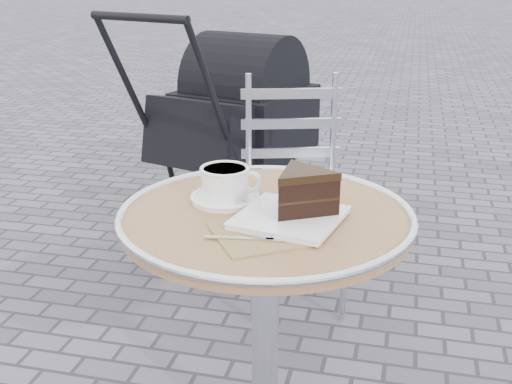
% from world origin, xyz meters
% --- Properties ---
extents(cafe_table, '(0.72, 0.72, 0.74)m').
position_xyz_m(cafe_table, '(0.00, 0.00, 0.57)').
color(cafe_table, silver).
rests_on(cafe_table, ground).
extents(cappuccino_set, '(0.20, 0.17, 0.09)m').
position_xyz_m(cappuccino_set, '(-0.12, 0.06, 0.77)').
color(cappuccino_set, white).
rests_on(cappuccino_set, cafe_table).
extents(cake_plate_set, '(0.32, 0.36, 0.12)m').
position_xyz_m(cake_plate_set, '(0.08, -0.02, 0.79)').
color(cake_plate_set, '#906F4F').
rests_on(cake_plate_set, cafe_table).
extents(bistro_chair, '(0.50, 0.50, 0.89)m').
position_xyz_m(bistro_chair, '(-0.11, 0.97, 0.55)').
color(bistro_chair, silver).
rests_on(bistro_chair, ground).
extents(baby_stroller, '(0.76, 1.16, 1.12)m').
position_xyz_m(baby_stroller, '(-0.51, 1.52, 0.50)').
color(baby_stroller, black).
rests_on(baby_stroller, ground).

